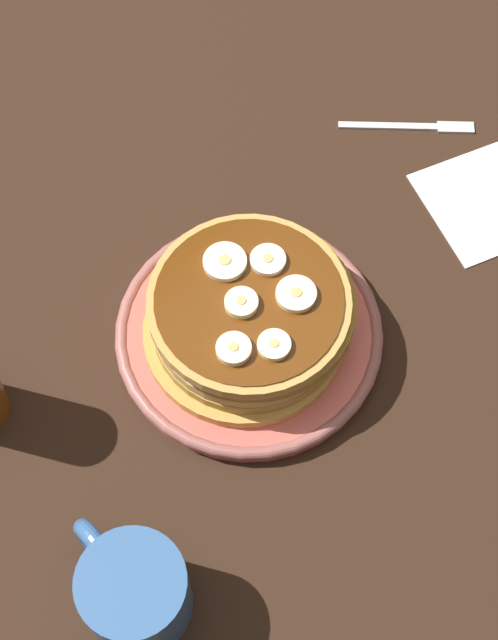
{
  "coord_description": "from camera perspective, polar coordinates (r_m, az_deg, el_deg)",
  "views": [
    {
      "loc": [
        -26.82,
        23.87,
        71.56
      ],
      "look_at": [
        0.0,
        0.0,
        3.44
      ],
      "focal_mm": 53.06,
      "sensor_mm": 36.0,
      "label": 1
    }
  ],
  "objects": [
    {
      "name": "plate",
      "position": [
        0.79,
        -0.0,
        -0.83
      ],
      "size": [
        22.46,
        22.46,
        1.81
      ],
      "color": "#CC594C",
      "rests_on": "ground_plane"
    },
    {
      "name": "pancake_stack",
      "position": [
        0.76,
        0.06,
        0.28
      ],
      "size": [
        17.13,
        17.64,
        5.52
      ],
      "color": "#C69142",
      "rests_on": "plate"
    },
    {
      "name": "ground_plane",
      "position": [
        0.81,
        -0.0,
        -1.62
      ],
      "size": [
        140.0,
        140.0,
        3.0
      ],
      "primitive_type": "cube",
      "color": "black"
    },
    {
      "name": "banana_slice_5",
      "position": [
        0.75,
        -1.47,
        3.51
      ],
      "size": [
        3.52,
        3.52,
        0.76
      ],
      "color": "#F0E2C2",
      "rests_on": "pancake_stack"
    },
    {
      "name": "coffee_mug",
      "position": [
        0.7,
        -7.03,
        -15.83
      ],
      "size": [
        10.71,
        7.72,
        7.5
      ],
      "color": "#33598C",
      "rests_on": "ground_plane"
    },
    {
      "name": "banana_slice_4",
      "position": [
        0.72,
        1.52,
        -1.54
      ],
      "size": [
        2.61,
        2.61,
        0.76
      ],
      "color": "#FBF4BA",
      "rests_on": "pancake_stack"
    },
    {
      "name": "banana_slice_3",
      "position": [
        0.75,
        1.15,
        3.62
      ],
      "size": [
        2.9,
        2.9,
        0.72
      ],
      "color": "#EFE1C3",
      "rests_on": "pancake_stack"
    },
    {
      "name": "banana_slice_1",
      "position": [
        0.72,
        -0.93,
        -1.77
      ],
      "size": [
        2.74,
        2.74,
        0.86
      ],
      "color": "#F8E7B4",
      "rests_on": "pancake_stack"
    },
    {
      "name": "banana_slice_0",
      "position": [
        0.73,
        -0.23,
        0.79
      ],
      "size": [
        2.66,
        2.66,
        0.87
      ],
      "color": "#EFF1B5",
      "rests_on": "pancake_stack"
    },
    {
      "name": "banana_slice_2",
      "position": [
        0.74,
        2.85,
        1.55
      ],
      "size": [
        3.23,
        3.23,
        0.79
      ],
      "color": "#FEE5B3",
      "rests_on": "pancake_stack"
    },
    {
      "name": "fork",
      "position": [
        0.94,
        9.98,
        11.47
      ],
      "size": [
        9.61,
        10.15,
        0.5
      ],
      "color": "silver",
      "rests_on": "ground_plane"
    },
    {
      "name": "napkin",
      "position": [
        0.9,
        14.21,
        7.0
      ],
      "size": [
        13.86,
        13.86,
        0.3
      ],
      "primitive_type": "cube",
      "rotation": [
        0.0,
        0.0,
        -0.31
      ],
      "color": "white",
      "rests_on": "ground_plane"
    }
  ]
}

